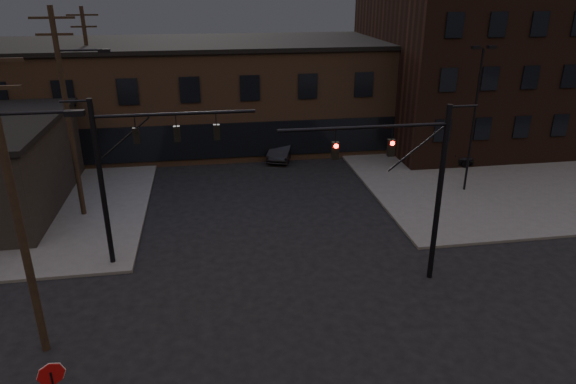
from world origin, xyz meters
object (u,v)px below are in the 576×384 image
object	(u,v)px
parked_car_lot_a	(445,156)
parked_car_lot_b	(438,139)
traffic_signal_far	(129,164)
stop_sign	(53,382)
car_crossing	(282,149)
traffic_signal_near	(416,178)

from	to	relation	value
parked_car_lot_a	parked_car_lot_b	world-z (taller)	parked_car_lot_b
traffic_signal_far	stop_sign	xyz separation A→B (m)	(-1.28, -9.99, -3.17)
stop_sign	parked_car_lot_b	xyz separation A→B (m)	(23.17, 24.92, -0.99)
traffic_signal_far	stop_sign	size ratio (longest dim) A/B	3.23
parked_car_lot_b	parked_car_lot_a	bearing A→B (deg)	156.30
car_crossing	parked_car_lot_b	bearing A→B (deg)	20.64
stop_sign	parked_car_lot_b	size ratio (longest dim) A/B	0.51
traffic_signal_far	parked_car_lot_b	world-z (taller)	traffic_signal_far
parked_car_lot_a	parked_car_lot_b	size ratio (longest dim) A/B	0.83
stop_sign	parked_car_lot_a	size ratio (longest dim) A/B	0.62
stop_sign	parked_car_lot_a	xyz separation A→B (m)	(21.89, 20.81, -1.01)
traffic_signal_far	car_crossing	bearing A→B (deg)	58.09
traffic_signal_far	parked_car_lot_a	world-z (taller)	traffic_signal_far
stop_sign	traffic_signal_near	bearing A→B (deg)	25.90
traffic_signal_far	parked_car_lot_b	distance (m)	26.82
stop_sign	parked_car_lot_b	distance (m)	34.04
stop_sign	car_crossing	distance (m)	26.77
car_crossing	traffic_signal_near	bearing A→B (deg)	-61.39
traffic_signal_far	parked_car_lot_b	xyz separation A→B (m)	(21.89, 14.94, -4.16)
traffic_signal_near	parked_car_lot_a	distance (m)	17.17
stop_sign	traffic_signal_far	bearing A→B (deg)	82.68
parked_car_lot_b	car_crossing	bearing A→B (deg)	84.88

